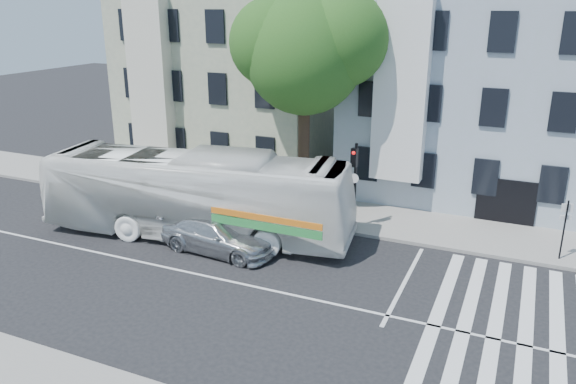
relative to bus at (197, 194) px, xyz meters
The scene contains 10 objects.
ground 4.75m from the bus, 49.01° to the right, with size 120.00×120.00×0.00m, color black.
sidewalk_far 5.80m from the bus, 58.78° to the left, with size 80.00×4.00×0.15m, color gray.
building_left 12.94m from the bus, 109.48° to the left, with size 12.00×10.00×11.00m, color #969F85.
building_right 15.73m from the bus, 49.92° to the left, with size 12.00×10.00×11.00m, color #9FABBE.
street_tree 8.57m from the bus, 61.84° to the left, with size 7.30×5.90×11.10m.
bus is the anchor object (origin of this frame).
sedan 2.33m from the bus, 33.69° to the right, with size 5.00×2.03×1.45m, color silver.
hedge 3.32m from the bus, 89.49° to the left, with size 8.50×0.84×0.70m, color #235E1E, non-canonical shape.
traffic_signal 6.92m from the bus, 27.70° to the left, with size 0.42×0.52×4.03m.
far_sign_pole 14.97m from the bus, 13.44° to the left, with size 0.43×0.23×2.44m.
Camera 1 is at (10.04, -16.11, 9.76)m, focal length 35.00 mm.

